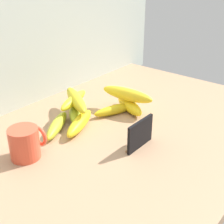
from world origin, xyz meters
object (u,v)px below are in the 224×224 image
object	(u,v)px
banana_7	(127,94)
banana_1	(75,110)
coffee_mug	(25,143)
banana_0	(130,106)
banana_6	(74,100)
chalkboard_sign	(140,135)
banana_2	(80,123)
banana_5	(76,100)
banana_3	(57,125)
banana_4	(116,109)

from	to	relation	value
banana_7	banana_1	bearing A→B (deg)	139.74
coffee_mug	banana_0	bearing A→B (deg)	-7.05
banana_6	chalkboard_sign	bearing A→B (deg)	-94.36
coffee_mug	banana_2	bearing A→B (deg)	-0.61
banana_0	chalkboard_sign	bearing A→B (deg)	-136.56
banana_5	banana_3	bearing A→B (deg)	-169.60
banana_0	banana_4	world-z (taller)	banana_0
coffee_mug	banana_4	world-z (taller)	coffee_mug
chalkboard_sign	banana_1	size ratio (longest dim) A/B	0.64
banana_0	banana_3	world-z (taller)	banana_0
banana_3	banana_2	bearing A→B (deg)	-42.76
banana_3	banana_4	world-z (taller)	banana_3
banana_2	banana_4	distance (cm)	15.49
banana_5	banana_7	xyz separation A→B (cm)	(13.76, -10.69, 0.28)
banana_6	banana_7	size ratio (longest dim) A/B	0.85
coffee_mug	banana_7	world-z (taller)	same
banana_6	banana_3	bearing A→B (deg)	-164.03
banana_4	banana_6	bearing A→B (deg)	134.72
chalkboard_sign	banana_6	distance (cm)	28.42
banana_4	banana_3	bearing A→B (deg)	161.01
banana_1	banana_6	world-z (taller)	banana_6
chalkboard_sign	banana_3	xyz separation A→B (cm)	(-8.34, 25.26, -2.09)
banana_5	banana_2	bearing A→B (deg)	-129.33
banana_7	banana_0	bearing A→B (deg)	-47.72
banana_4	banana_5	size ratio (longest dim) A/B	0.81
chalkboard_sign	banana_2	distance (cm)	20.86
banana_0	banana_6	size ratio (longest dim) A/B	0.93
banana_5	banana_6	size ratio (longest dim) A/B	1.24
banana_5	banana_1	bearing A→B (deg)	80.38
banana_0	banana_7	world-z (taller)	banana_7
coffee_mug	banana_1	world-z (taller)	coffee_mug
banana_4	banana_7	bearing A→B (deg)	-23.56
banana_2	banana_4	world-z (taller)	banana_2
banana_0	banana_5	xyz separation A→B (cm)	(-14.41, 11.42, 4.01)
coffee_mug	banana_1	size ratio (longest dim) A/B	0.55
coffee_mug	banana_6	bearing A→B (deg)	16.48
banana_2	banana_4	bearing A→B (deg)	-8.52
coffee_mug	banana_1	bearing A→B (deg)	15.88
chalkboard_sign	banana_4	bearing A→B (deg)	56.43
banana_3	banana_7	xyz separation A→B (cm)	(24.36, -8.75, 4.66)
banana_5	banana_7	distance (cm)	17.43
coffee_mug	banana_5	xyz separation A→B (cm)	(25.56, 6.47, 1.82)
coffee_mug	banana_2	world-z (taller)	coffee_mug
chalkboard_sign	banana_0	xyz separation A→B (cm)	(16.68, 15.79, -1.72)
chalkboard_sign	banana_7	world-z (taller)	banana_7
banana_2	banana_3	bearing A→B (deg)	137.24
chalkboard_sign	coffee_mug	bearing A→B (deg)	138.33
coffee_mug	banana_5	size ratio (longest dim) A/B	0.47
coffee_mug	banana_0	xyz separation A→B (cm)	(39.98, -4.94, -2.19)
banana_0	banana_3	xyz separation A→B (cm)	(-25.02, 9.47, -0.37)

